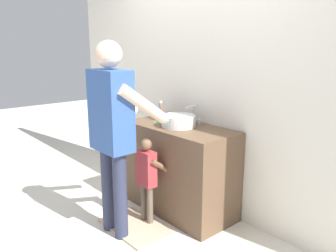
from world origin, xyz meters
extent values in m
plane|color=silver|center=(0.00, 0.00, 0.00)|extent=(14.00, 14.00, 0.00)
cube|color=silver|center=(0.00, 0.62, 1.35)|extent=(4.40, 0.08, 2.70)
cube|color=brown|center=(0.00, 0.30, 0.43)|extent=(1.12, 0.54, 0.86)
cylinder|color=silver|center=(0.00, 0.28, 0.92)|extent=(0.33, 0.33, 0.11)
cylinder|color=beige|center=(0.00, 0.28, 0.92)|extent=(0.27, 0.27, 0.09)
cylinder|color=#B7BABF|center=(0.00, 0.49, 0.95)|extent=(0.03, 0.03, 0.18)
cylinder|color=#B7BABF|center=(0.00, 0.43, 1.03)|extent=(0.02, 0.12, 0.02)
cylinder|color=#B7BABF|center=(-0.07, 0.49, 0.89)|extent=(0.04, 0.04, 0.05)
cylinder|color=#B7BABF|center=(0.07, 0.49, 0.89)|extent=(0.04, 0.04, 0.05)
cylinder|color=#D86666|center=(-0.32, 0.33, 0.91)|extent=(0.07, 0.07, 0.09)
cylinder|color=blue|center=(-0.31, 0.32, 0.96)|extent=(0.03, 0.03, 0.17)
cube|color=white|center=(-0.31, 0.32, 1.06)|extent=(0.01, 0.02, 0.02)
cylinder|color=orange|center=(-0.31, 0.33, 0.96)|extent=(0.02, 0.04, 0.17)
cube|color=white|center=(-0.31, 0.33, 1.06)|extent=(0.01, 0.02, 0.02)
cube|color=#CCAD8E|center=(0.00, -0.25, 0.01)|extent=(0.64, 0.40, 0.02)
cylinder|color=#6B5B4C|center=(-0.05, -0.11, 0.19)|extent=(0.06, 0.06, 0.37)
cylinder|color=#6B5B4C|center=(0.05, -0.11, 0.19)|extent=(0.06, 0.06, 0.37)
cube|color=#B7383D|center=(0.00, -0.11, 0.54)|extent=(0.19, 0.11, 0.32)
sphere|color=brown|center=(0.00, -0.11, 0.76)|extent=(0.11, 0.11, 0.11)
cylinder|color=brown|center=(-0.10, -0.02, 0.56)|extent=(0.05, 0.23, 0.18)
cylinder|color=brown|center=(0.10, -0.02, 0.56)|extent=(0.05, 0.23, 0.18)
cylinder|color=#2D334C|center=(-0.15, -0.42, 0.38)|extent=(0.12, 0.12, 0.76)
cylinder|color=#2D334C|center=(0.05, -0.42, 0.38)|extent=(0.12, 0.12, 0.76)
cube|color=#33569E|center=(-0.05, -0.42, 1.10)|extent=(0.38, 0.22, 0.66)
sphere|color=beige|center=(-0.05, -0.42, 1.55)|extent=(0.22, 0.22, 0.22)
cylinder|color=beige|center=(-0.26, -0.25, 1.15)|extent=(0.09, 0.46, 0.36)
cylinder|color=beige|center=(0.16, -0.25, 1.15)|extent=(0.09, 0.46, 0.36)
cylinder|color=green|center=(0.16, -0.07, 0.98)|extent=(0.01, 0.14, 0.03)
cube|color=white|center=(0.16, 0.00, 0.99)|extent=(0.01, 0.02, 0.02)
camera|label=1|loc=(2.29, -1.84, 1.61)|focal=36.20mm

